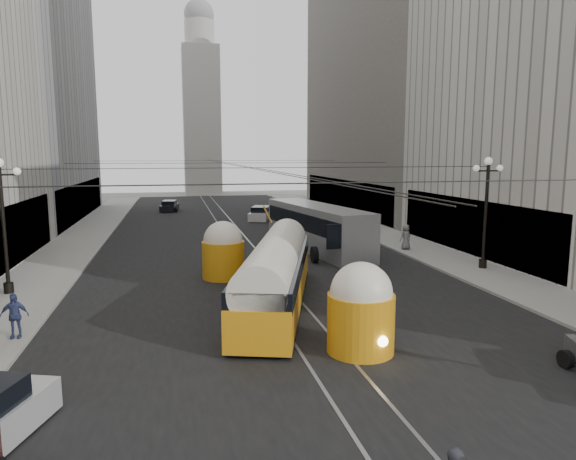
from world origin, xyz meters
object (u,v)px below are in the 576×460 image
city_bus (317,226)px  pedestrian_sidewalk_right (406,237)px  streetcar (276,272)px  pedestrian_sidewalk_left (14,316)px

city_bus → pedestrian_sidewalk_right: bearing=-17.2°
streetcar → pedestrian_sidewalk_left: streetcar is taller
pedestrian_sidewalk_right → pedestrian_sidewalk_left: 24.91m
city_bus → pedestrian_sidewalk_right: (5.89, -1.83, -0.71)m
streetcar → pedestrian_sidewalk_left: bearing=-167.6°
city_bus → pedestrian_sidewalk_left: 21.36m
city_bus → pedestrian_sidewalk_left: bearing=-136.1°
pedestrian_sidewalk_right → streetcar: bearing=29.7°
city_bus → pedestrian_sidewalk_right: size_ratio=7.32×
city_bus → streetcar: bearing=-113.1°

